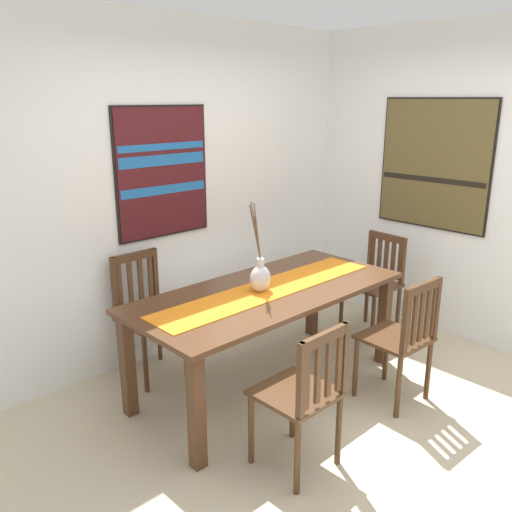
% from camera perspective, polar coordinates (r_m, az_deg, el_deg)
% --- Properties ---
extents(ground_plane, '(6.40, 6.40, 0.03)m').
position_cam_1_polar(ground_plane, '(3.73, 10.79, -17.81)').
color(ground_plane, beige).
extents(wall_back, '(6.40, 0.12, 2.70)m').
position_cam_1_polar(wall_back, '(4.47, -7.98, 7.11)').
color(wall_back, white).
rests_on(wall_back, ground_plane).
extents(wall_side, '(0.12, 6.40, 2.70)m').
position_cam_1_polar(wall_side, '(4.80, 24.97, 6.38)').
color(wall_side, white).
rests_on(wall_side, ground_plane).
extents(dining_table, '(2.04, 0.91, 0.76)m').
position_cam_1_polar(dining_table, '(3.83, 1.28, -5.05)').
color(dining_table, '#51331E').
rests_on(dining_table, ground_plane).
extents(table_runner, '(1.88, 0.36, 0.01)m').
position_cam_1_polar(table_runner, '(3.79, 1.30, -3.56)').
color(table_runner, orange).
rests_on(table_runner, dining_table).
extents(centerpiece_vase, '(0.20, 0.14, 0.65)m').
position_cam_1_polar(centerpiece_vase, '(3.71, 0.44, -2.24)').
color(centerpiece_vase, silver).
rests_on(centerpiece_vase, dining_table).
extents(chair_0, '(0.42, 0.42, 0.95)m').
position_cam_1_polar(chair_0, '(4.16, -11.67, -5.99)').
color(chair_0, '#4C301C').
rests_on(chair_0, ground_plane).
extents(chair_1, '(0.45, 0.45, 0.90)m').
position_cam_1_polar(chair_1, '(4.92, 12.70, -2.62)').
color(chair_1, '#4C301C').
rests_on(chair_1, ground_plane).
extents(chair_2, '(0.42, 0.42, 0.91)m').
position_cam_1_polar(chair_2, '(3.08, 5.09, -14.48)').
color(chair_2, '#4C301C').
rests_on(chair_2, ground_plane).
extents(chair_3, '(0.44, 0.44, 0.93)m').
position_cam_1_polar(chair_3, '(3.83, 15.40, -8.34)').
color(chair_3, '#4C301C').
rests_on(chair_3, ground_plane).
extents(painting_on_back_wall, '(0.84, 0.05, 1.02)m').
position_cam_1_polar(painting_on_back_wall, '(4.26, -10.03, 8.84)').
color(painting_on_back_wall, black).
extents(painting_on_side_wall, '(0.05, 1.03, 1.13)m').
position_cam_1_polar(painting_on_side_wall, '(4.96, 18.58, 9.30)').
color(painting_on_side_wall, black).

